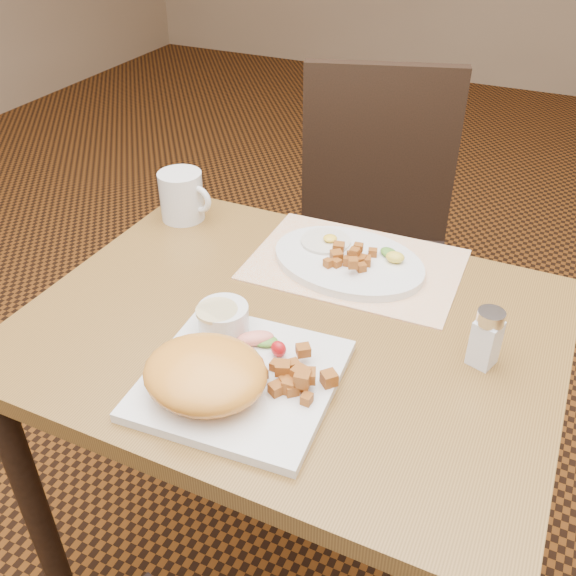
# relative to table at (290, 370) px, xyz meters

# --- Properties ---
(ground) EXTENTS (8.00, 8.00, 0.00)m
(ground) POSITION_rel_table_xyz_m (0.00, 0.00, -0.64)
(ground) COLOR black
(ground) RESTS_ON ground
(table) EXTENTS (0.90, 0.70, 0.75)m
(table) POSITION_rel_table_xyz_m (0.00, 0.00, 0.00)
(table) COLOR brown
(table) RESTS_ON ground
(chair_far) EXTENTS (0.53, 0.54, 0.97)m
(chair_far) POSITION_rel_table_xyz_m (-0.07, 0.71, -0.10)
(chair_far) COLOR black
(chair_far) RESTS_ON ground
(placemat) EXTENTS (0.41, 0.29, 0.00)m
(placemat) POSITION_rel_table_xyz_m (0.04, 0.22, 0.11)
(placemat) COLOR white
(placemat) RESTS_ON table
(plate_square) EXTENTS (0.30, 0.30, 0.02)m
(plate_square) POSITION_rel_table_xyz_m (-0.00, -0.17, 0.12)
(plate_square) COLOR silver
(plate_square) RESTS_ON table
(plate_oval) EXTENTS (0.34, 0.27, 0.02)m
(plate_oval) POSITION_rel_table_xyz_m (0.03, 0.21, 0.12)
(plate_oval) COLOR silver
(plate_oval) RESTS_ON placemat
(hollandaise_mound) EXTENTS (0.19, 0.17, 0.07)m
(hollandaise_mound) POSITION_rel_table_xyz_m (-0.04, -0.22, 0.16)
(hollandaise_mound) COLOR orange
(hollandaise_mound) RESTS_ON plate_square
(ramekin) EXTENTS (0.08, 0.08, 0.05)m
(ramekin) POSITION_rel_table_xyz_m (-0.08, -0.08, 0.15)
(ramekin) COLOR silver
(ramekin) RESTS_ON plate_square
(garnish_sq) EXTENTS (0.10, 0.06, 0.03)m
(garnish_sq) POSITION_rel_table_xyz_m (-0.01, -0.09, 0.14)
(garnish_sq) COLOR #387223
(garnish_sq) RESTS_ON plate_square
(fried_egg) EXTENTS (0.10, 0.10, 0.02)m
(fried_egg) POSITION_rel_table_xyz_m (-0.03, 0.25, 0.13)
(fried_egg) COLOR white
(fried_egg) RESTS_ON plate_oval
(garnish_ov) EXTENTS (0.06, 0.06, 0.02)m
(garnish_ov) POSITION_rel_table_xyz_m (0.11, 0.24, 0.14)
(garnish_ov) COLOR #387223
(garnish_ov) RESTS_ON plate_oval
(salt_shaker) EXTENTS (0.05, 0.05, 0.10)m
(salt_shaker) POSITION_rel_table_xyz_m (0.32, 0.03, 0.16)
(salt_shaker) COLOR white
(salt_shaker) RESTS_ON table
(coffee_mug) EXTENTS (0.12, 0.09, 0.11)m
(coffee_mug) POSITION_rel_table_xyz_m (-0.37, 0.24, 0.16)
(coffee_mug) COLOR silver
(coffee_mug) RESTS_ON table
(home_fries_sq) EXTENTS (0.13, 0.11, 0.04)m
(home_fries_sq) POSITION_rel_table_xyz_m (0.08, -0.15, 0.14)
(home_fries_sq) COLOR #A5591A
(home_fries_sq) RESTS_ON plate_square
(home_fries_ov) EXTENTS (0.09, 0.10, 0.03)m
(home_fries_ov) POSITION_rel_table_xyz_m (0.04, 0.20, 0.14)
(home_fries_ov) COLOR #A5591A
(home_fries_ov) RESTS_ON plate_oval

